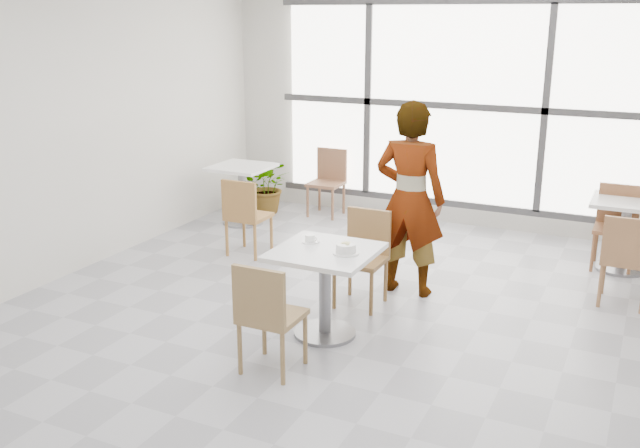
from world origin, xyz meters
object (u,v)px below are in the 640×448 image
at_px(coffee_cup, 310,239).
at_px(bg_chair_left_near, 245,212).
at_px(bg_table_left, 242,186).
at_px(main_table, 325,276).
at_px(chair_near, 267,311).
at_px(chair_far, 364,251).
at_px(oatmeal_bowl, 346,248).
at_px(bg_chair_right_near, 626,255).
at_px(person, 410,199).
at_px(bg_table_right, 625,225).
at_px(bg_chair_right_far, 617,221).
at_px(plant_left, 268,186).
at_px(bg_chair_left_far, 329,177).

distance_m(coffee_cup, bg_chair_left_near, 1.99).
bearing_deg(bg_table_left, main_table, -47.03).
xyz_separation_m(chair_near, chair_far, (0.12, 1.58, 0.00)).
height_order(chair_far, oatmeal_bowl, chair_far).
height_order(main_table, chair_near, chair_near).
distance_m(coffee_cup, bg_chair_right_near, 2.88).
xyz_separation_m(main_table, chair_near, (-0.10, -0.79, -0.02)).
xyz_separation_m(person, bg_table_right, (1.83, 1.55, -0.43)).
height_order(oatmeal_bowl, bg_chair_right_near, bg_chair_right_near).
bearing_deg(bg_chair_left_near, oatmeal_bowl, 141.60).
relative_size(bg_table_right, bg_chair_left_near, 0.86).
height_order(coffee_cup, bg_chair_right_near, bg_chair_right_near).
height_order(oatmeal_bowl, person, person).
distance_m(bg_chair_left_near, bg_chair_right_far, 3.94).
relative_size(bg_table_left, plant_left, 1.02).
bearing_deg(bg_table_left, bg_chair_right_far, 4.10).
bearing_deg(oatmeal_bowl, chair_near, -110.64).
bearing_deg(coffee_cup, bg_chair_right_near, 33.71).
bearing_deg(main_table, chair_far, 88.36).
xyz_separation_m(chair_far, oatmeal_bowl, (0.17, -0.81, 0.29)).
xyz_separation_m(bg_table_left, bg_table_right, (4.47, 0.25, 0.00)).
distance_m(chair_near, bg_chair_right_far, 4.20).
bearing_deg(plant_left, oatmeal_bowl, -51.30).
bearing_deg(bg_table_right, main_table, -127.64).
height_order(bg_table_right, bg_chair_left_near, bg_chair_left_near).
height_order(chair_near, bg_chair_right_far, same).
bearing_deg(person, main_table, 75.58).
bearing_deg(bg_chair_right_near, chair_near, 47.41).
distance_m(bg_chair_right_far, plant_left, 4.34).
distance_m(person, bg_chair_left_near, 2.01).
relative_size(bg_table_left, bg_chair_left_near, 0.86).
height_order(oatmeal_bowl, plant_left, oatmeal_bowl).
distance_m(main_table, chair_near, 0.79).
xyz_separation_m(person, bg_chair_left_near, (-1.95, 0.23, -0.42)).
height_order(person, plant_left, person).
bearing_deg(bg_chair_left_near, plant_left, -68.56).
xyz_separation_m(chair_near, plant_left, (-2.19, 3.87, -0.13)).
bearing_deg(main_table, bg_chair_left_near, 138.84).
bearing_deg(bg_chair_left_far, chair_near, -70.92).
height_order(bg_chair_left_far, plant_left, bg_chair_left_far).
height_order(bg_chair_left_near, bg_chair_right_far, same).
bearing_deg(bg_chair_right_near, main_table, 37.88).
bearing_deg(bg_chair_left_far, bg_chair_left_near, -93.13).
relative_size(chair_near, coffee_cup, 5.47).
xyz_separation_m(chair_near, bg_table_left, (-2.24, 3.30, -0.01)).
distance_m(bg_chair_left_near, plant_left, 1.77).
bearing_deg(chair_near, main_table, -97.16).
xyz_separation_m(main_table, bg_chair_left_near, (-1.65, 1.44, -0.02)).
bearing_deg(bg_table_right, bg_chair_left_near, -160.74).
xyz_separation_m(bg_chair_left_far, plant_left, (-0.75, -0.30, -0.13)).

